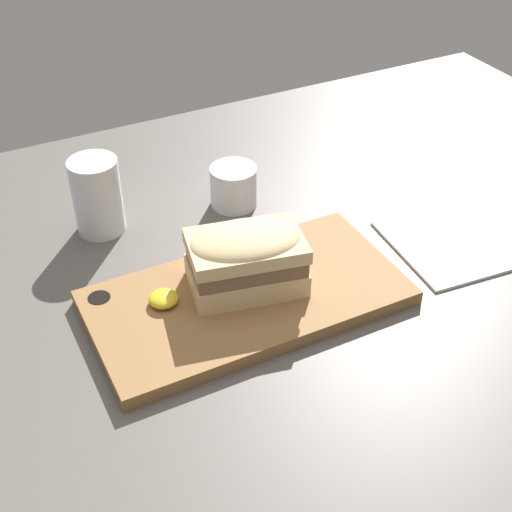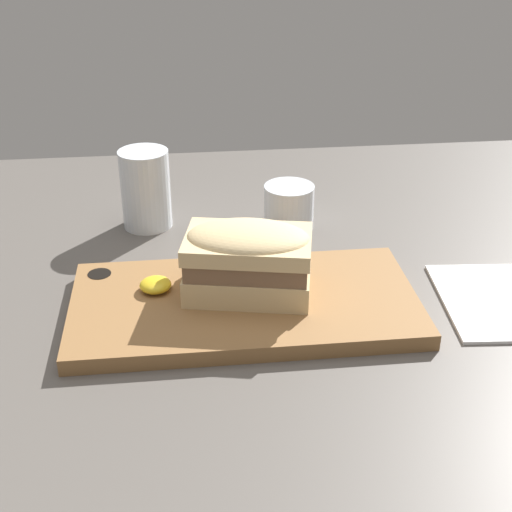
# 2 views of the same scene
# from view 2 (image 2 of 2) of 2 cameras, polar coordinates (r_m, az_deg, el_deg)

# --- Properties ---
(dining_table) EXTENTS (1.66, 1.00, 0.02)m
(dining_table) POSITION_cam_2_polar(r_m,az_deg,el_deg) (0.87, -2.57, -3.52)
(dining_table) COLOR #56514C
(dining_table) RESTS_ON ground
(serving_board) EXTENTS (0.40, 0.20, 0.02)m
(serving_board) POSITION_cam_2_polar(r_m,az_deg,el_deg) (0.83, -0.99, -3.86)
(serving_board) COLOR olive
(serving_board) RESTS_ON dining_table
(sandwich) EXTENTS (0.16, 0.12, 0.08)m
(sandwich) POSITION_cam_2_polar(r_m,az_deg,el_deg) (0.81, -0.64, -0.09)
(sandwich) COLOR #DBBC84
(sandwich) RESTS_ON serving_board
(mustard_dollop) EXTENTS (0.04, 0.04, 0.01)m
(mustard_dollop) POSITION_cam_2_polar(r_m,az_deg,el_deg) (0.84, -8.05, -2.29)
(mustard_dollop) COLOR gold
(mustard_dollop) RESTS_ON serving_board
(water_glass) EXTENTS (0.07, 0.07, 0.11)m
(water_glass) POSITION_cam_2_polar(r_m,az_deg,el_deg) (1.03, -8.79, 4.93)
(water_glass) COLOR silver
(water_glass) RESTS_ON dining_table
(wine_glass) EXTENTS (0.07, 0.07, 0.06)m
(wine_glass) POSITION_cam_2_polar(r_m,az_deg,el_deg) (1.02, 2.65, 3.85)
(wine_glass) COLOR silver
(wine_glass) RESTS_ON dining_table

